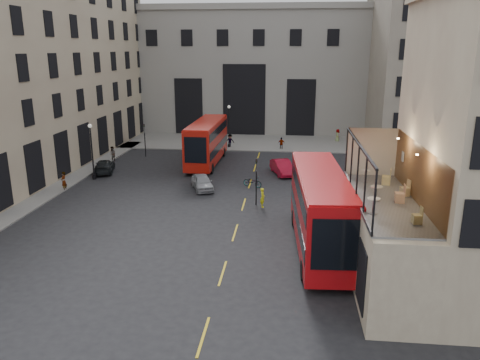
# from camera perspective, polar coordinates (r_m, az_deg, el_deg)

# --- Properties ---
(ground) EXTENTS (140.00, 140.00, 0.00)m
(ground) POSITION_cam_1_polar(r_m,az_deg,el_deg) (26.46, 2.25, -11.49)
(ground) COLOR black
(ground) RESTS_ON ground
(host_building_main) EXTENTS (7.26, 11.40, 15.10)m
(host_building_main) POSITION_cam_1_polar(r_m,az_deg,el_deg) (25.34, 25.59, 4.39)
(host_building_main) COLOR #C5B694
(host_building_main) RESTS_ON ground
(host_frontage) EXTENTS (3.00, 11.00, 4.50)m
(host_frontage) POSITION_cam_1_polar(r_m,az_deg,el_deg) (25.96, 16.89, -7.29)
(host_frontage) COLOR #C5B694
(host_frontage) RESTS_ON ground
(cafe_floor) EXTENTS (3.00, 10.00, 0.10)m
(cafe_floor) POSITION_cam_1_polar(r_m,az_deg,el_deg) (25.18, 17.30, -2.46)
(cafe_floor) COLOR slate
(cafe_floor) RESTS_ON host_frontage
(gateway) EXTENTS (35.00, 10.60, 18.00)m
(gateway) POSITION_cam_1_polar(r_m,az_deg,el_deg) (71.81, 0.91, 13.59)
(gateway) COLOR gray
(gateway) RESTS_ON ground
(building_right) EXTENTS (16.60, 18.60, 20.00)m
(building_right) POSITION_cam_1_polar(r_m,az_deg,el_deg) (66.12, 22.96, 13.08)
(building_right) COLOR gray
(building_right) RESTS_ON ground
(pavement_far) EXTENTS (40.00, 12.00, 0.12)m
(pavement_far) POSITION_cam_1_polar(r_m,az_deg,el_deg) (63.09, -0.86, 4.75)
(pavement_far) COLOR slate
(pavement_far) RESTS_ON ground
(pavement_left) EXTENTS (8.00, 48.00, 0.12)m
(pavement_left) POSITION_cam_1_polar(r_m,az_deg,el_deg) (44.21, -26.32, -1.74)
(pavement_left) COLOR slate
(pavement_left) RESTS_ON ground
(traffic_light_near) EXTENTS (0.16, 0.20, 3.80)m
(traffic_light_near) POSITION_cam_1_polar(r_m,az_deg,el_deg) (36.86, 2.00, 0.52)
(traffic_light_near) COLOR black
(traffic_light_near) RESTS_ON ground
(traffic_light_far) EXTENTS (0.16, 0.20, 3.80)m
(traffic_light_far) POSITION_cam_1_polar(r_m,az_deg,el_deg) (54.91, -11.55, 5.29)
(traffic_light_far) COLOR black
(traffic_light_far) RESTS_ON ground
(street_lamp_a) EXTENTS (0.36, 0.36, 5.33)m
(street_lamp_a) POSITION_cam_1_polar(r_m,az_deg,el_deg) (46.43, -17.56, 2.94)
(street_lamp_a) COLOR black
(street_lamp_a) RESTS_ON ground
(street_lamp_b) EXTENTS (0.36, 0.36, 5.33)m
(street_lamp_b) POSITION_cam_1_polar(r_m,az_deg,el_deg) (58.77, -1.34, 6.24)
(street_lamp_b) COLOR black
(street_lamp_b) RESTS_ON ground
(bus_near) EXTENTS (3.47, 12.36, 4.88)m
(bus_near) POSITION_cam_1_polar(r_m,az_deg,el_deg) (29.14, 9.74, -3.24)
(bus_near) COLOR #BA0C11
(bus_near) RESTS_ON ground
(bus_far) EXTENTS (2.85, 11.62, 4.62)m
(bus_far) POSITION_cam_1_polar(r_m,az_deg,el_deg) (50.50, -4.05, 4.87)
(bus_far) COLOR #B4160C
(bus_far) RESTS_ON ground
(car_a) EXTENTS (2.83, 4.17, 1.32)m
(car_a) POSITION_cam_1_polar(r_m,az_deg,el_deg) (41.61, -4.62, -0.26)
(car_a) COLOR #9B9FA3
(car_a) RESTS_ON ground
(car_b) EXTENTS (2.74, 4.62, 1.44)m
(car_b) POSITION_cam_1_polar(r_m,az_deg,el_deg) (46.64, 5.18, 1.56)
(car_b) COLOR maroon
(car_b) RESTS_ON ground
(car_c) EXTENTS (2.89, 4.72, 1.28)m
(car_c) POSITION_cam_1_polar(r_m,az_deg,el_deg) (49.14, -16.21, 1.63)
(car_c) COLOR black
(car_c) RESTS_ON ground
(bicycle) EXTENTS (1.93, 1.32, 0.96)m
(bicycle) POSITION_cam_1_polar(r_m,az_deg,el_deg) (42.28, 1.53, -0.21)
(bicycle) COLOR gray
(bicycle) RESTS_ON ground
(cyclist) EXTENTS (0.47, 0.63, 1.56)m
(cyclist) POSITION_cam_1_polar(r_m,az_deg,el_deg) (36.84, 2.77, -2.17)
(cyclist) COLOR #F9F51A
(cyclist) RESTS_ON ground
(pedestrian_a) EXTENTS (0.98, 0.88, 1.65)m
(pedestrian_a) POSITION_cam_1_polar(r_m,az_deg,el_deg) (53.77, -15.25, 3.09)
(pedestrian_a) COLOR gray
(pedestrian_a) RESTS_ON ground
(pedestrian_b) EXTENTS (1.28, 1.03, 1.74)m
(pedestrian_b) POSITION_cam_1_polar(r_m,az_deg,el_deg) (59.00, -1.23, 4.78)
(pedestrian_b) COLOR gray
(pedestrian_b) RESTS_ON ground
(pedestrian_c) EXTENTS (0.90, 0.39, 1.54)m
(pedestrian_c) POSITION_cam_1_polar(r_m,az_deg,el_deg) (58.08, 5.07, 4.44)
(pedestrian_c) COLOR gray
(pedestrian_c) RESTS_ON ground
(pedestrian_d) EXTENTS (0.86, 0.99, 1.71)m
(pedestrian_d) POSITION_cam_1_polar(r_m,az_deg,el_deg) (64.15, 11.80, 5.33)
(pedestrian_d) COLOR gray
(pedestrian_d) RESTS_ON ground
(pedestrian_e) EXTENTS (0.43, 0.64, 1.72)m
(pedestrian_e) POSITION_cam_1_polar(r_m,az_deg,el_deg) (43.83, -20.69, -0.15)
(pedestrian_e) COLOR gray
(pedestrian_e) RESTS_ON ground
(cafe_table_near) EXTENTS (0.60, 0.60, 0.76)m
(cafe_table_near) POSITION_cam_1_polar(r_m,az_deg,el_deg) (22.82, 15.97, -2.76)
(cafe_table_near) COLOR white
(cafe_table_near) RESTS_ON cafe_floor
(cafe_table_mid) EXTENTS (0.61, 0.61, 0.76)m
(cafe_table_mid) POSITION_cam_1_polar(r_m,az_deg,el_deg) (24.80, 16.29, -1.31)
(cafe_table_mid) COLOR beige
(cafe_table_mid) RESTS_ON cafe_floor
(cafe_table_far) EXTENTS (0.56, 0.56, 0.70)m
(cafe_table_far) POSITION_cam_1_polar(r_m,az_deg,el_deg) (28.14, 15.03, 0.71)
(cafe_table_far) COLOR beige
(cafe_table_far) RESTS_ON cafe_floor
(cafe_chair_a) EXTENTS (0.42, 0.42, 0.78)m
(cafe_chair_a) POSITION_cam_1_polar(r_m,az_deg,el_deg) (22.23, 20.79, -4.41)
(cafe_chair_a) COLOR tan
(cafe_chair_a) RESTS_ON cafe_floor
(cafe_chair_b) EXTENTS (0.50, 0.50, 0.94)m
(cafe_chair_b) POSITION_cam_1_polar(r_m,az_deg,el_deg) (24.94, 18.91, -1.96)
(cafe_chair_b) COLOR tan
(cafe_chair_b) RESTS_ON cafe_floor
(cafe_chair_c) EXTENTS (0.50, 0.50, 0.86)m
(cafe_chair_c) POSITION_cam_1_polar(r_m,az_deg,el_deg) (26.17, 19.48, -1.25)
(cafe_chair_c) COLOR tan
(cafe_chair_c) RESTS_ON cafe_floor
(cafe_chair_d) EXTENTS (0.57, 0.57, 0.95)m
(cafe_chair_d) POSITION_cam_1_polar(r_m,az_deg,el_deg) (27.95, 17.43, 0.04)
(cafe_chair_d) COLOR tan
(cafe_chair_d) RESTS_ON cafe_floor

